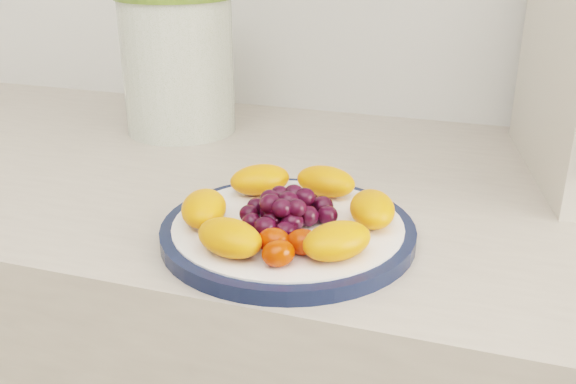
% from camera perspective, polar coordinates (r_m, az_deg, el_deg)
% --- Properties ---
extents(plate_rim, '(0.25, 0.25, 0.01)m').
position_cam_1_polar(plate_rim, '(0.64, -0.00, -3.54)').
color(plate_rim, black).
rests_on(plate_rim, counter).
extents(plate_face, '(0.23, 0.23, 0.02)m').
position_cam_1_polar(plate_face, '(0.64, -0.00, -3.46)').
color(plate_face, white).
rests_on(plate_face, counter).
extents(canister, '(0.19, 0.19, 0.19)m').
position_cam_1_polar(canister, '(0.97, -9.72, 10.92)').
color(canister, '#435C1D').
rests_on(canister, counter).
extents(fruit_plate, '(0.22, 0.22, 0.03)m').
position_cam_1_polar(fruit_plate, '(0.62, -0.03, -1.62)').
color(fruit_plate, orange).
rests_on(fruit_plate, plate_face).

